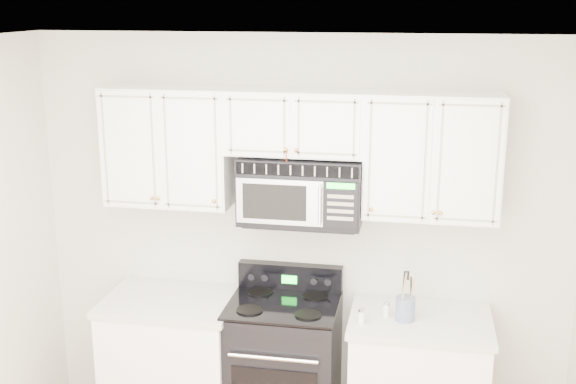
# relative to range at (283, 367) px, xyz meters

# --- Properties ---
(room) EXTENTS (3.51, 3.51, 2.61)m
(room) POSITION_rel_range_xyz_m (0.06, -1.46, 0.82)
(room) COLOR #9D6A3D
(room) RESTS_ON ground
(base_cabinet_left) EXTENTS (0.86, 0.65, 0.92)m
(base_cabinet_left) POSITION_rel_range_xyz_m (-0.74, -0.02, -0.06)
(base_cabinet_left) COLOR white
(base_cabinet_left) RESTS_ON ground
(range) EXTENTS (0.70, 0.64, 1.10)m
(range) POSITION_rel_range_xyz_m (0.00, 0.00, 0.00)
(range) COLOR black
(range) RESTS_ON ground
(upper_cabinets) EXTENTS (2.44, 0.37, 0.75)m
(upper_cabinets) POSITION_rel_range_xyz_m (0.06, 0.13, 1.45)
(upper_cabinets) COLOR white
(upper_cabinets) RESTS_ON ground
(microwave) EXTENTS (0.75, 0.43, 0.42)m
(microwave) POSITION_rel_range_xyz_m (0.10, 0.10, 1.17)
(microwave) COLOR black
(microwave) RESTS_ON ground
(utensil_crock) EXTENTS (0.12, 0.12, 0.32)m
(utensil_crock) POSITION_rel_range_xyz_m (0.76, -0.08, 0.52)
(utensil_crock) COLOR slate
(utensil_crock) RESTS_ON base_cabinet_right
(shaker_salt) EXTENTS (0.04, 0.04, 0.10)m
(shaker_salt) POSITION_rel_range_xyz_m (0.51, -0.18, 0.48)
(shaker_salt) COLOR white
(shaker_salt) RESTS_ON base_cabinet_right
(shaker_pepper) EXTENTS (0.04, 0.04, 0.10)m
(shaker_pepper) POSITION_rel_range_xyz_m (0.65, -0.05, 0.48)
(shaker_pepper) COLOR white
(shaker_pepper) RESTS_ON base_cabinet_right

